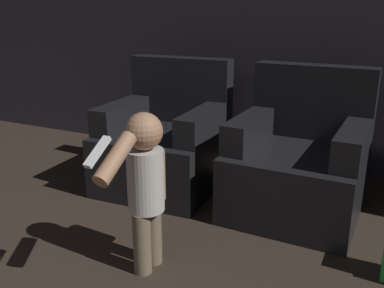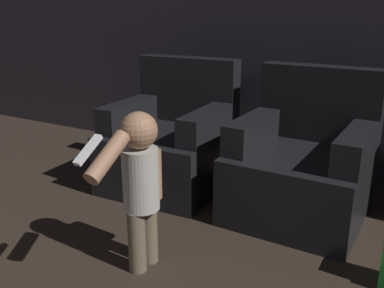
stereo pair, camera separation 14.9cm
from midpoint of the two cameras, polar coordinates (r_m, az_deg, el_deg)
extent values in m
cube|color=#3D3842|center=(3.86, 3.29, 17.17)|extent=(8.40, 0.05, 2.60)
cube|color=black|center=(3.31, -5.19, -2.03)|extent=(0.86, 0.89, 0.45)
cube|color=black|center=(3.48, -2.68, 7.24)|extent=(0.83, 0.20, 0.52)
cube|color=black|center=(3.39, -10.35, 3.90)|extent=(0.19, 0.70, 0.20)
cube|color=black|center=(3.07, 0.14, 2.78)|extent=(0.19, 0.70, 0.20)
cube|color=black|center=(2.95, 12.23, -4.95)|extent=(0.85, 0.88, 0.45)
cube|color=black|center=(3.13, 14.54, 5.48)|extent=(0.83, 0.18, 0.52)
cube|color=black|center=(2.94, 6.36, 1.95)|extent=(0.18, 0.70, 0.20)
cube|color=black|center=(2.78, 19.29, 0.11)|extent=(0.18, 0.70, 0.20)
cylinder|color=brown|center=(2.31, -8.56, -12.96)|extent=(0.09, 0.09, 0.34)
cylinder|color=brown|center=(2.38, -7.04, -11.87)|extent=(0.09, 0.09, 0.34)
cylinder|color=#B7B2A8|center=(2.19, -8.15, -4.82)|extent=(0.19, 0.19, 0.33)
sphere|color=#A37556|center=(2.11, -8.46, 1.66)|extent=(0.19, 0.19, 0.19)
cylinder|color=#A37556|center=(2.29, -6.40, -4.14)|extent=(0.08, 0.08, 0.28)
cylinder|color=#A37556|center=(1.95, -12.37, -1.93)|extent=(0.08, 0.28, 0.20)
cube|color=white|center=(1.84, -14.76, -1.03)|extent=(0.04, 0.16, 0.10)
camera|label=1|loc=(0.07, -91.66, -0.54)|focal=40.00mm
camera|label=2|loc=(0.07, 88.34, 0.54)|focal=40.00mm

